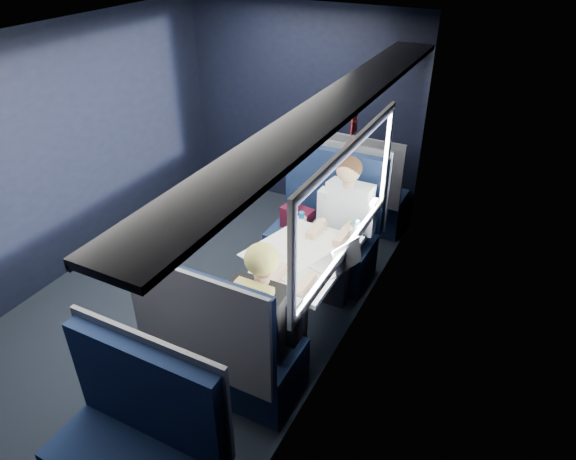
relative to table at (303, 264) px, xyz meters
The scene contains 13 objects.
ground 1.23m from the table, behind, with size 2.80×4.20×0.01m, color black.
room_shell 1.30m from the table, behind, with size 3.00×4.40×2.40m.
table is the anchor object (origin of this frame).
seat_bay_near 0.92m from the table, 102.39° to the left, with size 1.04×0.62×1.26m.
seat_bay_far 0.93m from the table, 101.78° to the right, with size 1.04×0.62×1.26m.
seat_row_front 1.82m from the table, 95.80° to the left, with size 1.04×0.51×1.16m.
seat_row_back 1.82m from the table, 95.80° to the right, with size 1.04×0.51×1.16m.
man 0.70m from the table, 84.48° to the left, with size 0.53×0.56×1.32m.
woman 0.71m from the table, 84.55° to the right, with size 0.53×0.56×1.32m.
papers 0.16m from the table, 148.24° to the left, with size 0.53×0.76×0.01m, color white.
laptop 0.34m from the table, ahead, with size 0.32×0.36×0.23m.
bottle_small 0.52m from the table, 52.76° to the left, with size 0.06×0.06×0.20m.
cup 0.51m from the table, 57.12° to the left, with size 0.08×0.08×0.10m, color white.
Camera 1 is at (2.44, -3.02, 3.06)m, focal length 32.00 mm.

